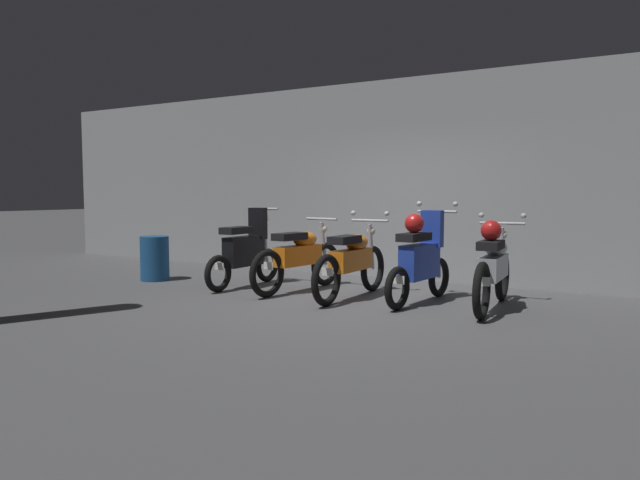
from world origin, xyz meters
TOP-DOWN VIEW (x-y plane):
  - ground_plane at (0.00, 0.00)m, footprint 80.00×80.00m
  - back_wall at (0.00, 2.52)m, footprint 16.00×0.30m
  - motorbike_slot_0 at (-1.82, 0.47)m, footprint 0.56×1.68m
  - motorbike_slot_1 at (-0.91, 0.54)m, footprint 0.56×1.95m
  - motorbike_slot_2 at (-0.00, 0.43)m, footprint 0.59×1.95m
  - motorbike_slot_3 at (0.91, 0.57)m, footprint 0.59×1.68m
  - motorbike_slot_4 at (1.82, 0.61)m, footprint 0.59×1.95m
  - trash_bin at (-3.46, 0.21)m, footprint 0.45×0.45m

SIDE VIEW (x-z plane):
  - ground_plane at x=0.00m, z-range 0.00..0.00m
  - trash_bin at x=-3.46m, z-range 0.00..0.71m
  - motorbike_slot_1 at x=-0.91m, z-range -0.03..1.01m
  - motorbike_slot_2 at x=0.00m, z-range -0.08..1.07m
  - motorbike_slot_0 at x=-1.82m, z-range -0.06..1.11m
  - motorbike_slot_4 at x=1.82m, z-range -0.05..1.10m
  - motorbike_slot_3 at x=0.91m, z-range -0.08..1.21m
  - back_wall at x=0.00m, z-range 0.00..3.22m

